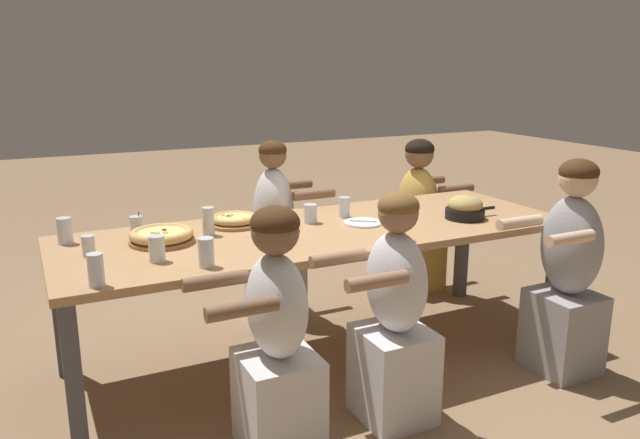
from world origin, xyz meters
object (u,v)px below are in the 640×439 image
object	(u,v)px
cocktail_glass_blue	(136,225)
diner_near_right	(568,277)
drinking_glass_f	(395,218)
drinking_glass_e	(65,232)
empty_plate_b	(363,223)
drinking_glass_h	(89,247)
empty_plate_a	(280,230)
diner_near_midleft	(276,343)
drinking_glass_a	(399,227)
drinking_glass_j	(310,215)
pizza_board_main	(162,236)
diner_near_center	(394,320)
skillet_bowl	(465,208)
drinking_glass_d	(208,223)
diner_far_right	(417,221)
pizza_board_second	(234,220)
drinking_glass_b	(206,254)
drinking_glass_c	(344,208)
drinking_glass_g	(96,271)
drinking_glass_i	(157,250)
diner_far_center	(275,238)

from	to	relation	value
cocktail_glass_blue	diner_near_right	world-z (taller)	diner_near_right
drinking_glass_f	drinking_glass_e	bearing A→B (deg)	165.15
empty_plate_b	drinking_glass_h	distance (m)	1.45
empty_plate_a	diner_near_midleft	size ratio (longest dim) A/B	0.20
drinking_glass_a	drinking_glass_j	distance (m)	0.57
pizza_board_main	diner_near_center	distance (m)	1.23
empty_plate_a	pizza_board_main	bearing A→B (deg)	175.30
skillet_bowl	diner_near_center	bearing A→B (deg)	-146.60
drinking_glass_d	diner_far_right	world-z (taller)	diner_far_right
pizza_board_second	diner_near_center	size ratio (longest dim) A/B	0.27
drinking_glass_b	drinking_glass_c	size ratio (longest dim) A/B	1.11
pizza_board_second	drinking_glass_a	bearing A→B (deg)	-44.30
cocktail_glass_blue	diner_near_midleft	xyz separation A→B (m)	(0.37, -1.06, -0.30)
drinking_glass_d	skillet_bowl	bearing A→B (deg)	-11.94
drinking_glass_b	drinking_glass_d	distance (m)	0.52
pizza_board_main	diner_far_right	world-z (taller)	diner_far_right
drinking_glass_j	diner_near_right	xyz separation A→B (m)	(1.12, -0.84, -0.27)
skillet_bowl	diner_near_midleft	world-z (taller)	diner_near_midleft
drinking_glass_a	diner_far_right	size ratio (longest dim) A/B	0.13
cocktail_glass_blue	drinking_glass_g	size ratio (longest dim) A/B	0.81
drinking_glass_b	drinking_glass_d	world-z (taller)	drinking_glass_d
diner_near_midleft	diner_far_right	bearing A→B (deg)	-49.98
drinking_glass_b	drinking_glass_c	xyz separation A→B (m)	(0.98, 0.53, -0.00)
drinking_glass_a	diner_near_right	bearing A→B (deg)	-21.24
drinking_glass_b	diner_near_center	world-z (taller)	diner_near_center
drinking_glass_a	diner_near_right	world-z (taller)	diner_near_right
drinking_glass_d	drinking_glass_i	distance (m)	0.47
drinking_glass_b	drinking_glass_e	world-z (taller)	same
cocktail_glass_blue	drinking_glass_f	xyz separation A→B (m)	(1.31, -0.49, 0.01)
pizza_board_main	drinking_glass_g	distance (m)	0.63
empty_plate_a	diner_far_center	size ratio (longest dim) A/B	0.19
empty_plate_b	drinking_glass_a	world-z (taller)	drinking_glass_a
empty_plate_b	drinking_glass_i	world-z (taller)	drinking_glass_i
drinking_glass_g	diner_near_midleft	bearing A→B (deg)	-24.06
empty_plate_b	diner_near_right	xyz separation A→B (m)	(0.86, -0.69, -0.23)
drinking_glass_c	skillet_bowl	bearing A→B (deg)	-28.73
empty_plate_b	skillet_bowl	bearing A→B (deg)	-14.70
drinking_glass_f	drinking_glass_g	distance (m)	1.62
cocktail_glass_blue	drinking_glass_h	bearing A→B (deg)	-130.01
pizza_board_second	diner_near_right	xyz separation A→B (m)	(1.52, -0.98, -0.26)
cocktail_glass_blue	drinking_glass_b	size ratio (longest dim) A/B	0.84
empty_plate_a	drinking_glass_f	world-z (taller)	drinking_glass_f
empty_plate_b	diner_far_center	xyz separation A→B (m)	(-0.25, 0.72, -0.24)
drinking_glass_a	diner_near_right	xyz separation A→B (m)	(0.86, -0.33, -0.29)
drinking_glass_g	drinking_glass_f	bearing A→B (deg)	9.57
empty_plate_a	diner_near_midleft	xyz separation A→B (m)	(-0.33, -0.76, -0.27)
drinking_glass_d	drinking_glass_g	distance (m)	0.83
pizza_board_main	drinking_glass_c	size ratio (longest dim) A/B	2.73
diner_near_center	empty_plate_b	bearing A→B (deg)	-18.02
drinking_glass_f	diner_near_midleft	bearing A→B (deg)	-149.03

